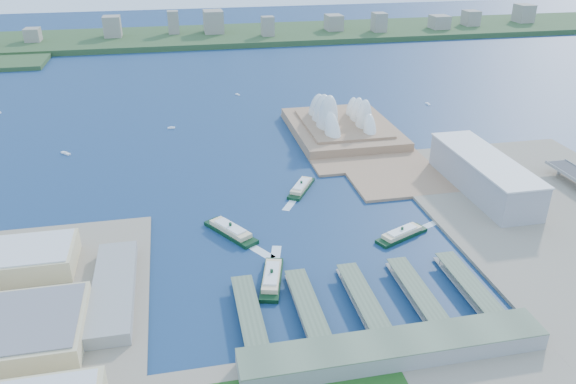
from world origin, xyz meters
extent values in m
plane|color=#11294F|center=(0.00, 0.00, 0.00)|extent=(3000.00, 3000.00, 0.00)
cube|color=#967152|center=(107.50, 260.00, 1.50)|extent=(135.00, 220.00, 3.00)
cube|color=#2D4926|center=(0.00, 980.00, 6.00)|extent=(2200.00, 260.00, 12.00)
cube|color=gray|center=(195.00, 80.00, 20.50)|extent=(45.00, 155.00, 35.00)
cube|color=gray|center=(15.00, -135.00, 9.00)|extent=(200.00, 28.00, 12.00)
camera|label=1|loc=(-107.68, -392.81, 255.30)|focal=35.00mm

